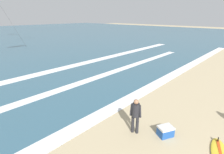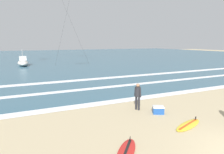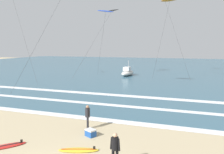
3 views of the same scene
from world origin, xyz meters
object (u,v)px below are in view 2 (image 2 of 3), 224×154
surfer_foreground_main (138,94)px  surfboard_near_water (188,125)px  cooler_box (158,110)px  offshore_boat (23,62)px  surfboard_right_spare (126,152)px

surfer_foreground_main → surfboard_near_water: surfer_foreground_main is taller
cooler_box → surfer_foreground_main: bearing=122.9°
surfboard_near_water → cooler_box: (-0.24, 2.03, 0.18)m
surfer_foreground_main → cooler_box: size_ratio=2.13×
surfboard_near_water → cooler_box: cooler_box is taller
surfboard_near_water → cooler_box: bearing=96.8°
surfer_foreground_main → offshore_boat: offshore_boat is taller
offshore_boat → cooler_box: 29.56m
offshore_boat → surfboard_right_spare: bearing=-86.0°
surfboard_right_spare → surfboard_near_water: bearing=12.7°
surfboard_near_water → offshore_boat: size_ratio=0.42×
offshore_boat → cooler_box: (5.90, -28.96, -0.33)m
surfboard_near_water → surfboard_right_spare: same height
surfboard_right_spare → cooler_box: 4.71m
surfboard_near_water → cooler_box: 2.05m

